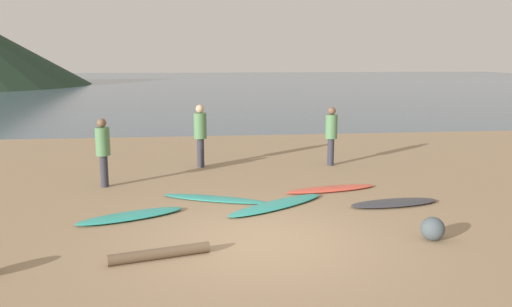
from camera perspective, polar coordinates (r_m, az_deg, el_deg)
The scene contains 12 objects.
ground_plane at distance 18.71m, azimuth -3.37°, elevation 0.55°, with size 120.00×120.00×0.20m, color #997C5B.
ocean_water at distance 70.99m, azimuth -6.09°, elevation 7.85°, with size 140.00×100.00×0.01m, color #475B6B.
surfboard_0 at distance 10.54m, azimuth -13.67°, elevation -6.71°, with size 2.14×0.56×0.10m, color teal.
surfboard_1 at distance 11.57m, azimuth -4.62°, elevation -5.00°, with size 2.46×0.46×0.06m, color teal.
surfboard_2 at distance 11.03m, azimuth 2.32°, elevation -5.68°, with size 2.61×0.56×0.09m, color teal.
surfboard_3 at distance 12.47m, azimuth 8.30°, elevation -3.88°, with size 2.29×0.50×0.09m, color #D84C38.
surfboard_4 at distance 11.53m, azimuth 15.04°, elevation -5.29°, with size 2.02×0.59×0.10m, color #333338.
person_0 at distance 13.05m, azimuth -16.57°, elevation 0.71°, with size 0.34×0.34×1.69m.
person_1 at distance 15.24m, azimuth 8.33°, elevation 2.47°, with size 0.35×0.35×1.73m.
person_2 at distance 14.91m, azimuth -6.18°, elevation 2.54°, with size 0.37×0.37×1.82m.
driftwood_log at distance 8.39m, azimuth -10.59°, elevation -10.81°, with size 0.17×0.17×1.61m, color brown.
beach_rock_near at distance 9.51m, azimuth 18.96°, elevation -7.88°, with size 0.41×0.41×0.41m, color #424C51.
Camera 1 is at (-1.14, -8.40, 3.10)m, focal length 36.17 mm.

